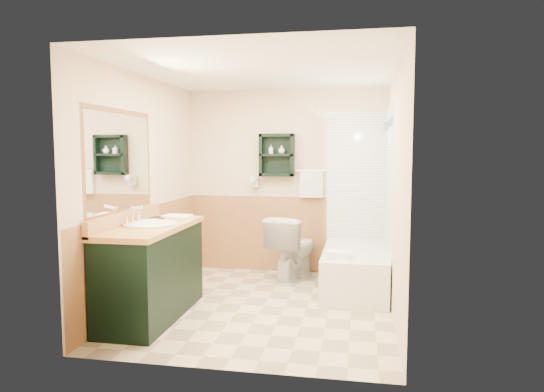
{
  "coord_description": "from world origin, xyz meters",
  "views": [
    {
      "loc": [
        0.96,
        -4.8,
        1.61
      ],
      "look_at": [
        0.06,
        0.2,
        1.13
      ],
      "focal_mm": 32.0,
      "sensor_mm": 36.0,
      "label": 1
    }
  ],
  "objects_px": {
    "toilet": "(293,248)",
    "vanity_book": "(151,208)",
    "soap_bottle_a": "(271,152)",
    "wall_shelf": "(277,155)",
    "soap_bottle_b": "(282,151)",
    "bathtub": "(355,269)",
    "vanity": "(152,271)",
    "hair_dryer": "(255,182)"
  },
  "relations": [
    {
      "from": "hair_dryer",
      "to": "toilet",
      "type": "xyz_separation_m",
      "value": [
        0.56,
        -0.34,
        -0.8
      ]
    },
    {
      "from": "soap_bottle_a",
      "to": "soap_bottle_b",
      "type": "height_order",
      "value": "soap_bottle_b"
    },
    {
      "from": "vanity",
      "to": "soap_bottle_b",
      "type": "height_order",
      "value": "soap_bottle_b"
    },
    {
      "from": "toilet",
      "to": "bathtub",
      "type": "bearing_deg",
      "value": 175.27
    },
    {
      "from": "wall_shelf",
      "to": "hair_dryer",
      "type": "bearing_deg",
      "value": 175.24
    },
    {
      "from": "wall_shelf",
      "to": "hair_dryer",
      "type": "distance_m",
      "value": 0.46
    },
    {
      "from": "bathtub",
      "to": "soap_bottle_b",
      "type": "xyz_separation_m",
      "value": [
        -0.96,
        0.62,
        1.37
      ]
    },
    {
      "from": "wall_shelf",
      "to": "toilet",
      "type": "relative_size",
      "value": 0.68
    },
    {
      "from": "vanity",
      "to": "bathtub",
      "type": "relative_size",
      "value": 0.95
    },
    {
      "from": "vanity_book",
      "to": "soap_bottle_b",
      "type": "bearing_deg",
      "value": 55.81
    },
    {
      "from": "bathtub",
      "to": "soap_bottle_a",
      "type": "relative_size",
      "value": 12.83
    },
    {
      "from": "toilet",
      "to": "vanity_book",
      "type": "xyz_separation_m",
      "value": [
        -1.32,
        -1.22,
        0.62
      ]
    },
    {
      "from": "vanity_book",
      "to": "soap_bottle_a",
      "type": "distance_m",
      "value": 1.91
    },
    {
      "from": "soap_bottle_b",
      "to": "bathtub",
      "type": "bearing_deg",
      "value": -32.95
    },
    {
      "from": "soap_bottle_a",
      "to": "vanity",
      "type": "bearing_deg",
      "value": -113.27
    },
    {
      "from": "vanity_book",
      "to": "soap_bottle_a",
      "type": "height_order",
      "value": "soap_bottle_a"
    },
    {
      "from": "vanity_book",
      "to": "wall_shelf",
      "type": "bearing_deg",
      "value": 57.51
    },
    {
      "from": "soap_bottle_a",
      "to": "wall_shelf",
      "type": "bearing_deg",
      "value": 3.81
    },
    {
      "from": "bathtub",
      "to": "soap_bottle_b",
      "type": "bearing_deg",
      "value": 147.05
    },
    {
      "from": "hair_dryer",
      "to": "vanity",
      "type": "xyz_separation_m",
      "value": [
        -0.59,
        -1.94,
        -0.75
      ]
    },
    {
      "from": "bathtub",
      "to": "soap_bottle_b",
      "type": "height_order",
      "value": "soap_bottle_b"
    },
    {
      "from": "vanity",
      "to": "soap_bottle_b",
      "type": "xyz_separation_m",
      "value": [
        0.96,
        1.91,
        1.16
      ]
    },
    {
      "from": "vanity",
      "to": "vanity_book",
      "type": "distance_m",
      "value": 0.7
    },
    {
      "from": "soap_bottle_a",
      "to": "soap_bottle_b",
      "type": "xyz_separation_m",
      "value": [
        0.14,
        0.0,
        0.02
      ]
    },
    {
      "from": "wall_shelf",
      "to": "soap_bottle_a",
      "type": "distance_m",
      "value": 0.09
    },
    {
      "from": "vanity",
      "to": "soap_bottle_a",
      "type": "distance_m",
      "value": 2.37
    },
    {
      "from": "toilet",
      "to": "soap_bottle_a",
      "type": "height_order",
      "value": "soap_bottle_a"
    },
    {
      "from": "soap_bottle_b",
      "to": "vanity",
      "type": "bearing_deg",
      "value": -116.72
    },
    {
      "from": "hair_dryer",
      "to": "soap_bottle_b",
      "type": "bearing_deg",
      "value": -4.7
    },
    {
      "from": "bathtub",
      "to": "soap_bottle_a",
      "type": "distance_m",
      "value": 1.85
    },
    {
      "from": "toilet",
      "to": "soap_bottle_a",
      "type": "distance_m",
      "value": 1.28
    },
    {
      "from": "hair_dryer",
      "to": "soap_bottle_a",
      "type": "bearing_deg",
      "value": -7.59
    },
    {
      "from": "bathtub",
      "to": "soap_bottle_a",
      "type": "xyz_separation_m",
      "value": [
        -1.1,
        0.62,
        1.35
      ]
    },
    {
      "from": "vanity",
      "to": "vanity_book",
      "type": "bearing_deg",
      "value": 113.7
    },
    {
      "from": "wall_shelf",
      "to": "vanity_book",
      "type": "distance_m",
      "value": 1.94
    },
    {
      "from": "soap_bottle_a",
      "to": "soap_bottle_b",
      "type": "bearing_deg",
      "value": 0.0
    },
    {
      "from": "soap_bottle_b",
      "to": "hair_dryer",
      "type": "bearing_deg",
      "value": 175.3
    },
    {
      "from": "vanity_book",
      "to": "vanity",
      "type": "bearing_deg",
      "value": -64.18
    },
    {
      "from": "bathtub",
      "to": "vanity",
      "type": "bearing_deg",
      "value": -146.21
    },
    {
      "from": "vanity",
      "to": "vanity_book",
      "type": "xyz_separation_m",
      "value": [
        -0.17,
        0.38,
        0.56
      ]
    },
    {
      "from": "toilet",
      "to": "wall_shelf",
      "type": "bearing_deg",
      "value": -32.88
    },
    {
      "from": "hair_dryer",
      "to": "soap_bottle_a",
      "type": "xyz_separation_m",
      "value": [
        0.22,
        -0.03,
        0.39
      ]
    }
  ]
}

